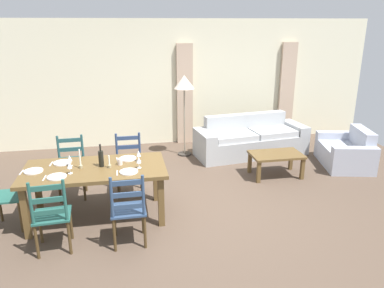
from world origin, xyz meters
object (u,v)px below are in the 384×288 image
Objects in this scene: wine_glass_near_right at (139,160)px; dining_chair_far_right at (129,164)px; couch at (250,140)px; dining_chair_near_right at (128,210)px; wine_bottle at (101,158)px; wine_glass_far_left at (70,158)px; wine_glass_near_left at (69,166)px; coffee_table at (276,157)px; armchair_upholstered at (348,153)px; dining_chair_far_left at (72,167)px; coffee_cup_primary at (120,162)px; standing_lamp at (184,87)px; wine_glass_far_right at (139,154)px; dining_chair_near_left at (52,215)px; dining_chair_head_west at (3,195)px; dining_table at (95,174)px.

dining_chair_far_right is at bearing 98.18° from wine_glass_near_right.
couch is at bearing 29.40° from dining_chair_far_right.
wine_bottle reaches higher than dining_chair_near_right.
dining_chair_far_right is at bearing 37.82° from wine_glass_far_left.
wine_bottle is 0.43m from wine_glass_near_left.
armchair_upholstered is (1.56, 0.23, -0.11)m from coffee_table.
coffee_cup_primary is at bearing -44.41° from dining_chair_far_left.
dining_chair_far_left is 0.59× the size of standing_lamp.
wine_glass_far_right is 2.49m from standing_lamp.
dining_chair_far_right is 0.95m from wine_glass_near_right.
dining_chair_near_left reaches higher than couch.
couch is at bearing 48.74° from dining_chair_near_right.
dining_chair_head_west is 0.95m from wine_glass_far_left.
wine_bottle is at bearing 53.73° from dining_chair_near_left.
wine_bottle is (-0.32, 0.79, 0.39)m from dining_chair_near_right.
dining_chair_head_west is 1.07× the size of coffee_table.
dining_chair_far_right is 2.18m from standing_lamp.
dining_chair_near_right reaches higher than wine_glass_near_left.
wine_glass_near_left and wine_glass_near_right have the same top height.
armchair_upholstered is (3.99, 1.03, -0.61)m from wine_glass_far_right.
dining_chair_far_left is 2.73m from standing_lamp.
standing_lamp reaches higher than wine_glass_near_left.
standing_lamp is at bearing 40.17° from dining_chair_head_west.
dining_chair_head_west reaches higher than coffee_table.
wine_glass_far_left is at bearing -179.18° from wine_glass_far_right.
dining_chair_far_left is 0.78m from wine_glass_far_left.
wine_glass_near_right is 4.25m from armchair_upholstered.
wine_glass_far_right is at bearing 12.76° from dining_table.
wine_glass_far_left is (-0.42, 0.09, -0.01)m from wine_bottle.
dining_chair_near_left is at bearing -140.03° from couch.
wine_bottle is (0.51, -0.76, 0.39)m from dining_chair_far_left.
dining_chair_near_left is 0.41× the size of couch.
dining_chair_near_left is 1.00m from dining_chair_head_west.
dining_chair_near_right is 1.22m from wine_glass_far_left.
dining_table is 0.65m from wine_glass_far_right.
dining_chair_head_west is 1.56m from coffee_cup_primary.
dining_chair_near_right reaches higher than coffee_cup_primary.
coffee_table is at bearing 17.07° from wine_bottle.
wine_bottle is at bearing -143.64° from couch.
dining_chair_near_left is at bearing -43.89° from dining_chair_head_west.
dining_chair_head_west reaches higher than dining_table.
dining_chair_near_left is 3.88m from coffee_table.
dining_chair_head_west is (-1.19, -0.04, -0.19)m from dining_table.
armchair_upholstered is at bearing 14.18° from wine_bottle.
wine_bottle is at bearing 3.26° from dining_chair_head_west.
wine_glass_near_left is 0.10× the size of standing_lamp.
dining_chair_head_west is (-0.77, -0.83, 0.00)m from dining_chair_far_left.
coffee_table is (2.43, 0.80, -0.51)m from wine_glass_far_right.
dining_chair_near_right is 3.04× the size of wine_bottle.
coffee_table is (3.33, 1.09, -0.51)m from wine_glass_near_left.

